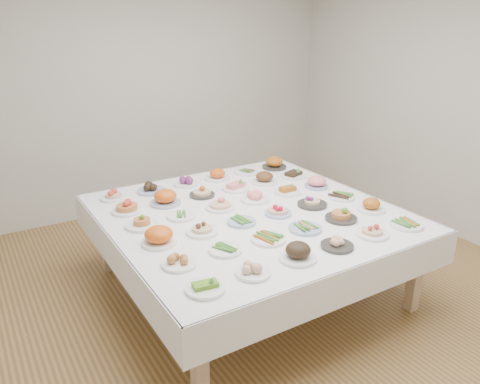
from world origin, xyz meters
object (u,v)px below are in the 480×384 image
dish_0 (205,285)px  dish_35 (274,161)px  dish_18 (142,220)px  display_table (249,218)px

dish_0 → dish_35: size_ratio=0.91×
dish_18 → dish_35: size_ratio=0.97×
display_table → dish_35: dish_35 is taller
display_table → dish_35: size_ratio=8.78×
display_table → dish_18: dish_18 is taller
dish_0 → dish_35: 2.55m
display_table → dish_35: (0.90, 0.90, 0.14)m
display_table → dish_0: 1.27m
dish_0 → dish_18: dish_18 is taller
dish_18 → dish_35: dish_35 is taller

